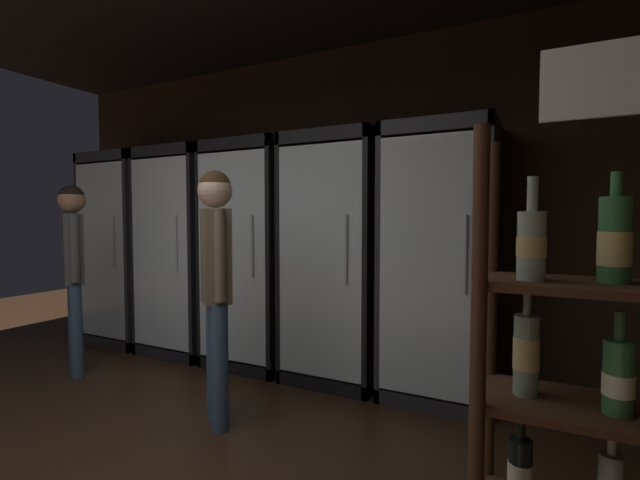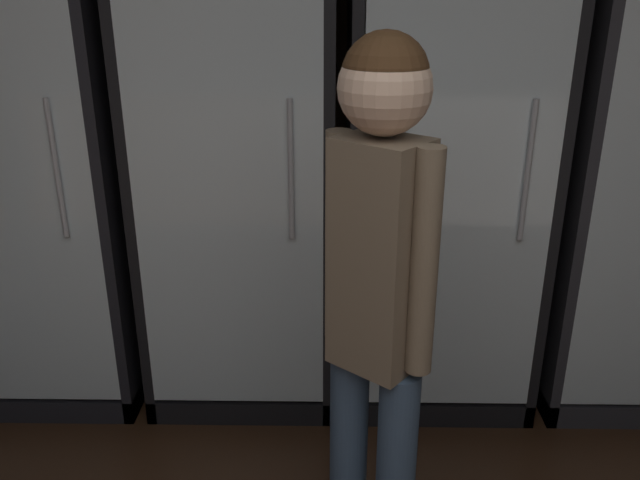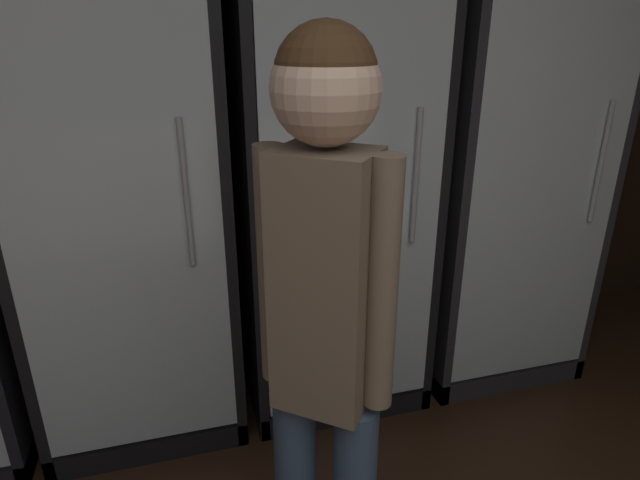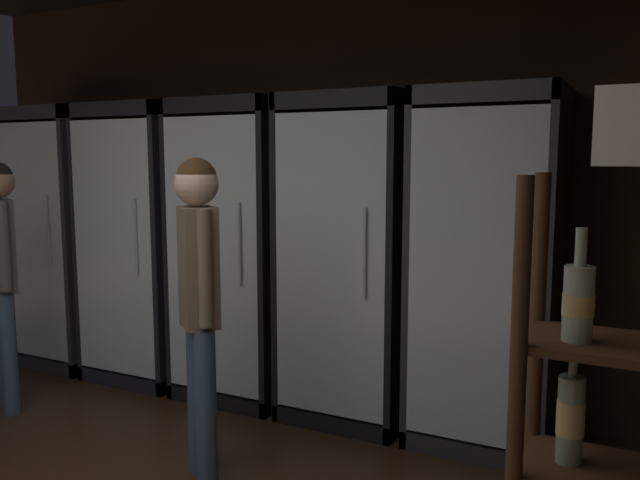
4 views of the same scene
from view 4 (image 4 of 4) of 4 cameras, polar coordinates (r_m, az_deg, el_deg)
The scene contains 8 objects.
wall_back at distance 4.42m, azimuth 0.64°, elevation 4.66°, with size 6.00×0.06×2.80m, color black.
cooler_far_left at distance 5.46m, azimuth -21.12°, elevation 0.13°, with size 0.76×0.70×1.97m.
cooler_left at distance 4.89m, azimuth -14.68°, elevation -0.38°, with size 0.76×0.70×1.97m.
cooler_center at distance 4.39m, azimuth -6.66°, elevation -1.06°, with size 0.76×0.70×1.97m.
cooler_right at distance 4.00m, azimuth 3.17°, elevation -1.88°, with size 0.76×0.70×1.97m.
cooler_far_right at distance 3.75m, azimuth 14.70°, elevation -2.64°, with size 0.76×0.70×1.97m.
shopper_near at distance 3.20m, azimuth -10.63°, elevation -3.92°, with size 0.26×0.25×1.60m.
shopper_far at distance 4.46m, azimuth -26.29°, elevation -1.16°, with size 0.30×0.23×1.58m.
Camera 4 is at (1.95, -0.93, 1.61)m, focal length 36.29 mm.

